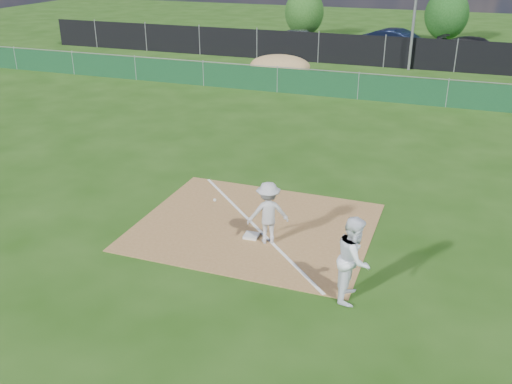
% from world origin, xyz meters
% --- Properties ---
extents(ground, '(90.00, 90.00, 0.00)m').
position_xyz_m(ground, '(0.00, 10.00, 0.00)').
color(ground, '#1C410E').
rests_on(ground, ground).
extents(infield_dirt, '(6.00, 5.00, 0.02)m').
position_xyz_m(infield_dirt, '(0.00, 1.00, 0.01)').
color(infield_dirt, olive).
rests_on(infield_dirt, ground).
extents(foul_line, '(5.01, 5.01, 0.01)m').
position_xyz_m(foul_line, '(0.00, 1.00, 0.03)').
color(foul_line, white).
rests_on(foul_line, infield_dirt).
extents(green_fence, '(44.00, 0.05, 1.20)m').
position_xyz_m(green_fence, '(0.00, 15.00, 0.60)').
color(green_fence, '#0F381D').
rests_on(green_fence, ground).
extents(dirt_mound, '(3.38, 2.60, 1.17)m').
position_xyz_m(dirt_mound, '(-5.00, 18.50, 0.58)').
color(dirt_mound, '#A07E4D').
rests_on(dirt_mound, ground).
extents(black_fence, '(46.00, 0.04, 1.80)m').
position_xyz_m(black_fence, '(0.00, 23.00, 0.90)').
color(black_fence, black).
rests_on(black_fence, ground).
extents(parking_lot, '(46.00, 9.00, 0.01)m').
position_xyz_m(parking_lot, '(0.00, 28.00, 0.01)').
color(parking_lot, black).
rests_on(parking_lot, ground).
extents(first_base, '(0.37, 0.37, 0.07)m').
position_xyz_m(first_base, '(0.12, 0.40, 0.06)').
color(first_base, silver).
rests_on(first_base, infield_dirt).
extents(play_at_first, '(2.13, 0.99, 1.59)m').
position_xyz_m(play_at_first, '(0.59, 0.32, 0.81)').
color(play_at_first, silver).
rests_on(play_at_first, infield_dirt).
extents(runner, '(0.74, 0.94, 1.87)m').
position_xyz_m(runner, '(3.02, -1.33, 0.93)').
color(runner, white).
rests_on(runner, ground).
extents(car_left, '(4.42, 2.90, 1.40)m').
position_xyz_m(car_left, '(-6.17, 27.19, 0.71)').
color(car_left, '#A1A3A8').
rests_on(car_left, parking_lot).
extents(car_mid, '(5.33, 3.03, 1.66)m').
position_xyz_m(car_mid, '(0.35, 26.87, 0.84)').
color(car_mid, black).
rests_on(car_mid, parking_lot).
extents(car_right, '(5.06, 3.07, 1.37)m').
position_xyz_m(car_right, '(5.11, 27.22, 0.70)').
color(car_right, black).
rests_on(car_right, parking_lot).
extents(tree_left, '(2.99, 2.99, 3.55)m').
position_xyz_m(tree_left, '(-7.66, 32.67, 1.82)').
color(tree_left, '#382316').
rests_on(tree_left, ground).
extents(tree_mid, '(3.15, 3.15, 3.73)m').
position_xyz_m(tree_mid, '(2.75, 34.16, 1.92)').
color(tree_mid, '#382316').
rests_on(tree_mid, ground).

